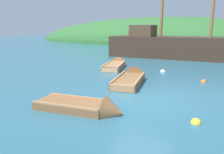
# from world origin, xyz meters

# --- Properties ---
(ground_plane) EXTENTS (120.00, 120.00, 0.00)m
(ground_plane) POSITION_xyz_m (0.00, 0.00, 0.00)
(ground_plane) COLOR #285B70
(shore_hill) EXTENTS (54.58, 20.09, 9.50)m
(shore_hill) POSITION_xyz_m (-9.22, 34.04, 0.00)
(shore_hill) COLOR #2D602D
(shore_hill) RESTS_ON ground
(sailing_ship) EXTENTS (16.41, 4.69, 13.53)m
(sailing_ship) POSITION_xyz_m (-1.30, 13.70, 0.79)
(sailing_ship) COLOR #38281E
(sailing_ship) RESTS_ON ground
(rowboat_outer_left) EXTENTS (2.06, 3.91, 1.09)m
(rowboat_outer_left) POSITION_xyz_m (-4.37, 6.14, 0.11)
(rowboat_outer_left) COLOR #9E7047
(rowboat_outer_left) RESTS_ON ground
(rowboat_far) EXTENTS (1.92, 3.90, 1.17)m
(rowboat_far) POSITION_xyz_m (-1.57, 2.44, 0.11)
(rowboat_far) COLOR brown
(rowboat_far) RESTS_ON ground
(rowboat_center) EXTENTS (3.37, 1.53, 1.08)m
(rowboat_center) POSITION_xyz_m (-1.23, -2.35, 0.08)
(rowboat_center) COLOR brown
(rowboat_center) RESTS_ON ground
(buoy_white) EXTENTS (0.34, 0.34, 0.34)m
(buoy_white) POSITION_xyz_m (-0.79, 5.95, 0.00)
(buoy_white) COLOR white
(buoy_white) RESTS_ON ground
(buoy_orange) EXTENTS (0.30, 0.30, 0.30)m
(buoy_orange) POSITION_xyz_m (1.93, 4.18, 0.00)
(buoy_orange) COLOR orange
(buoy_orange) RESTS_ON ground
(buoy_yellow) EXTENTS (0.32, 0.32, 0.32)m
(buoy_yellow) POSITION_xyz_m (2.33, -1.63, 0.00)
(buoy_yellow) COLOR yellow
(buoy_yellow) RESTS_ON ground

